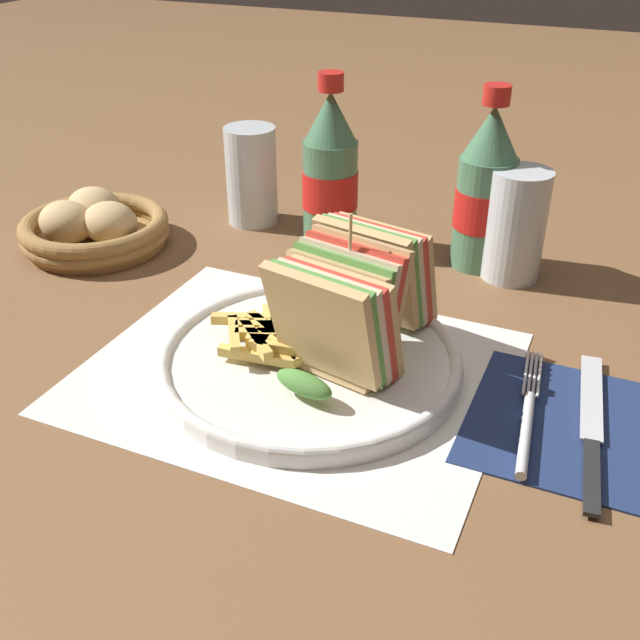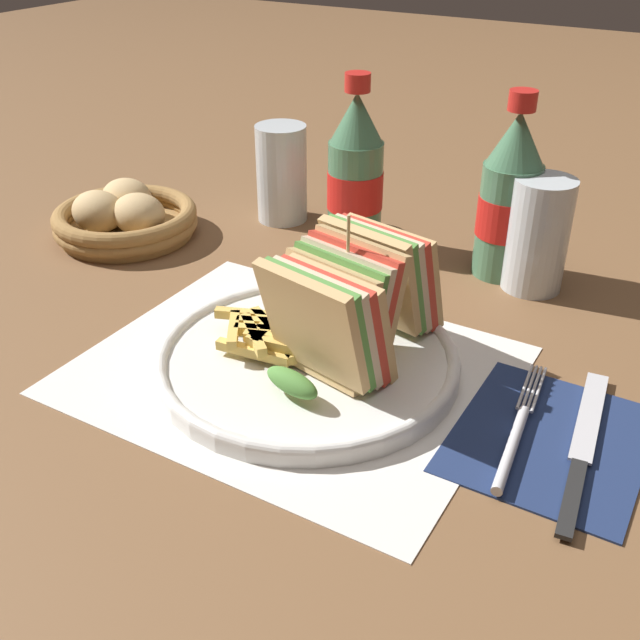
# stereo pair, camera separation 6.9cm
# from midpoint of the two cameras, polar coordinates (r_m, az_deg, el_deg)

# --- Properties ---
(ground_plane) EXTENTS (4.00, 4.00, 0.00)m
(ground_plane) POSITION_cam_midpoint_polar(r_m,az_deg,el_deg) (0.70, -4.29, -3.64)
(ground_plane) COLOR brown
(placemat) EXTENTS (0.38, 0.31, 0.00)m
(placemat) POSITION_cam_midpoint_polar(r_m,az_deg,el_deg) (0.69, -4.55, -4.06)
(placemat) COLOR silver
(placemat) RESTS_ON ground_plane
(plate_main) EXTENTS (0.28, 0.28, 0.02)m
(plate_main) POSITION_cam_midpoint_polar(r_m,az_deg,el_deg) (0.69, -3.53, -2.98)
(plate_main) COLOR white
(plate_main) RESTS_ON ground_plane
(club_sandwich) EXTENTS (0.12, 0.21, 0.14)m
(club_sandwich) POSITION_cam_midpoint_polar(r_m,az_deg,el_deg) (0.67, -0.61, 1.40)
(club_sandwich) COLOR tan
(club_sandwich) RESTS_ON plate_main
(fries_pile) EXTENTS (0.11, 0.10, 0.02)m
(fries_pile) POSITION_cam_midpoint_polar(r_m,az_deg,el_deg) (0.69, -6.82, -1.19)
(fries_pile) COLOR #E0B756
(fries_pile) RESTS_ON plate_main
(napkin) EXTENTS (0.15, 0.17, 0.00)m
(napkin) POSITION_cam_midpoint_polar(r_m,az_deg,el_deg) (0.65, 14.85, -7.59)
(napkin) COLOR navy
(napkin) RESTS_ON ground_plane
(fork) EXTENTS (0.03, 0.18, 0.01)m
(fork) POSITION_cam_midpoint_polar(r_m,az_deg,el_deg) (0.63, 12.52, -7.54)
(fork) COLOR silver
(fork) RESTS_ON napkin
(knife) EXTENTS (0.04, 0.21, 0.00)m
(knife) POSITION_cam_midpoint_polar(r_m,az_deg,el_deg) (0.64, 17.12, -7.94)
(knife) COLOR black
(knife) RESTS_ON napkin
(coke_bottle_near) EXTENTS (0.07, 0.07, 0.21)m
(coke_bottle_near) POSITION_cam_midpoint_polar(r_m,az_deg,el_deg) (0.91, -1.44, 11.01)
(coke_bottle_near) COLOR #4C7F5B
(coke_bottle_near) RESTS_ON ground_plane
(coke_bottle_far) EXTENTS (0.07, 0.07, 0.21)m
(coke_bottle_far) POSITION_cam_midpoint_polar(r_m,az_deg,el_deg) (0.86, 10.24, 9.51)
(coke_bottle_far) COLOR #4C7F5B
(coke_bottle_far) RESTS_ON ground_plane
(glass_near) EXTENTS (0.07, 0.07, 0.13)m
(glass_near) POSITION_cam_midpoint_polar(r_m,az_deg,el_deg) (0.85, 12.40, 6.52)
(glass_near) COLOR silver
(glass_near) RESTS_ON ground_plane
(glass_far) EXTENTS (0.07, 0.07, 0.13)m
(glass_far) POSITION_cam_midpoint_polar(r_m,az_deg,el_deg) (0.99, -7.28, 10.82)
(glass_far) COLOR silver
(glass_far) RESTS_ON ground_plane
(bread_basket) EXTENTS (0.18, 0.18, 0.06)m
(bread_basket) POSITION_cam_midpoint_polar(r_m,az_deg,el_deg) (0.97, -18.84, 6.66)
(bread_basket) COLOR olive
(bread_basket) RESTS_ON ground_plane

